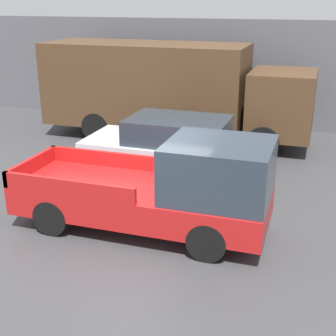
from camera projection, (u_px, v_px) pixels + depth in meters
name	position (u px, v px, depth m)	size (l,w,h in m)	color
ground_plane	(140.00, 231.00, 9.71)	(60.00, 60.00, 0.00)	#3D3D3F
building_wall	(230.00, 73.00, 17.26)	(28.00, 0.15, 3.85)	#56565B
pickup_truck	(166.00, 189.00, 9.40)	(5.22, 1.94, 2.02)	red
car	(174.00, 148.00, 12.31)	(4.68, 2.01, 1.65)	silver
delivery_truck	(168.00, 88.00, 15.61)	(8.88, 2.52, 3.16)	#4C331E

